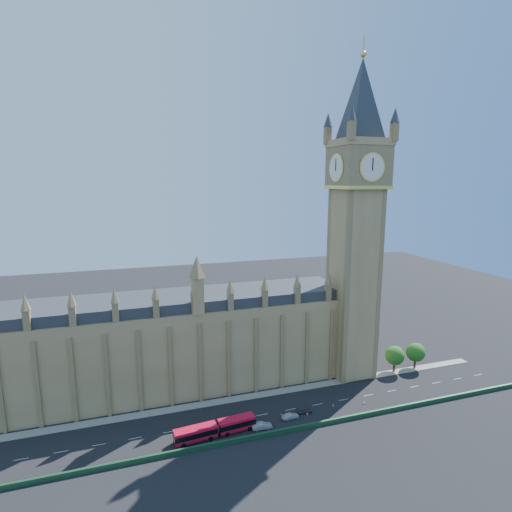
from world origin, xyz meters
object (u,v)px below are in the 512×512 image
object	(u,v)px
red_bus	(215,429)
car_silver	(262,426)
car_white	(290,416)
car_grey	(304,410)

from	to	relation	value
red_bus	car_silver	distance (m)	11.61
red_bus	car_white	distance (m)	19.97
car_silver	car_white	world-z (taller)	car_silver
red_bus	car_silver	world-z (taller)	red_bus
car_grey	car_silver	xyz separation A→B (m)	(-12.82, -3.17, 0.11)
red_bus	car_grey	size ratio (longest dim) A/B	4.79
red_bus	car_white	size ratio (longest dim) A/B	4.20
red_bus	car_grey	xyz separation A→B (m)	(24.36, 2.36, -1.07)
red_bus	car_white	xyz separation A→B (m)	(19.91, 1.19, -1.09)
car_grey	car_white	distance (m)	4.61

